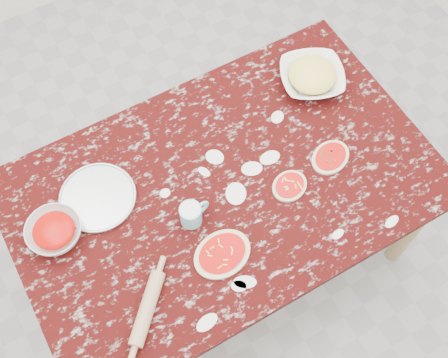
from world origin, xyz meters
TOP-DOWN VIEW (x-y plane):
  - ground at (0.00, 0.00)m, footprint 4.00×4.00m
  - worktable at (0.00, 0.00)m, footprint 1.60×1.00m
  - pizza_tray at (-0.44, 0.19)m, footprint 0.36×0.36m
  - sauce_bowl at (-0.63, 0.12)m, footprint 0.25×0.25m
  - cheese_bowl at (0.55, 0.24)m, footprint 0.34×0.34m
  - flour_mug at (-0.17, -0.06)m, footprint 0.12×0.08m
  - pizza_left at (-0.14, -0.24)m, footprint 0.24×0.19m
  - pizza_mid at (0.21, -0.13)m, footprint 0.17×0.15m
  - pizza_right at (0.42, -0.10)m, footprint 0.20×0.17m
  - rolling_pin at (-0.46, -0.29)m, footprint 0.22×0.22m

SIDE VIEW (x-z plane):
  - ground at x=0.00m, z-range 0.00..0.00m
  - worktable at x=0.00m, z-range 0.29..1.04m
  - pizza_tray at x=-0.44m, z-range 0.75..0.76m
  - pizza_left at x=-0.14m, z-range 0.75..0.77m
  - pizza_mid at x=0.21m, z-range 0.75..0.77m
  - pizza_right at x=0.42m, z-range 0.75..0.77m
  - rolling_pin at x=-0.46m, z-range 0.75..0.80m
  - sauce_bowl at x=-0.63m, z-range 0.75..0.81m
  - cheese_bowl at x=0.55m, z-range 0.75..0.81m
  - flour_mug at x=-0.17m, z-range 0.75..0.85m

